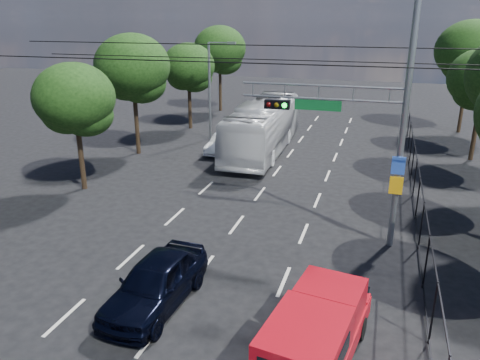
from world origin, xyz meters
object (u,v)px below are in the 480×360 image
at_px(white_van, 224,143).
at_px(signal_mast, 370,115).
at_px(navy_hatchback, 156,282).
at_px(white_bus, 263,127).
at_px(red_pickup, 316,332).

bearing_deg(white_van, signal_mast, -45.64).
height_order(navy_hatchback, white_bus, white_bus).
bearing_deg(white_bus, signal_mast, -60.61).
bearing_deg(red_pickup, signal_mast, 85.33).
bearing_deg(white_van, red_pickup, -61.35).
height_order(white_bus, white_van, white_bus).
relative_size(white_bus, white_van, 3.14).
height_order(signal_mast, navy_hatchback, signal_mast).
xyz_separation_m(navy_hatchback, white_van, (-3.79, 17.46, -0.16)).
distance_m(navy_hatchback, white_van, 17.87).
distance_m(white_bus, white_van, 2.90).
bearing_deg(white_van, white_bus, 25.68).
relative_size(navy_hatchback, white_van, 1.21).
height_order(red_pickup, white_van, red_pickup).
relative_size(red_pickup, white_van, 1.36).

